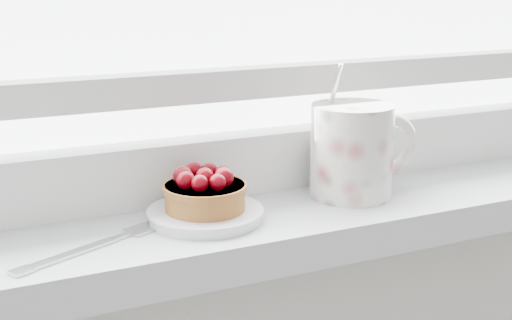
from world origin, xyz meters
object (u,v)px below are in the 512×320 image
saucer (205,215)px  raspberry_tart (205,191)px  floral_mug (354,148)px  fork (100,244)px

saucer → raspberry_tart: bearing=110.5°
saucer → raspberry_tart: raspberry_tart is taller
saucer → floral_mug: 0.20m
raspberry_tart → floral_mug: floral_mug is taller
floral_mug → fork: size_ratio=0.85×
saucer → floral_mug: (0.19, 0.01, 0.05)m
saucer → fork: 0.12m
floral_mug → saucer: bearing=-178.0°
saucer → raspberry_tart: 0.03m
raspberry_tart → floral_mug: bearing=1.8°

